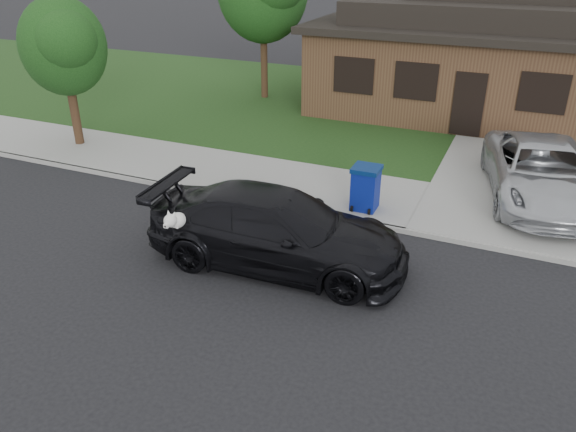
% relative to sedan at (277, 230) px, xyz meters
% --- Properties ---
extents(ground, '(120.00, 120.00, 0.00)m').
position_rel_sedan_xyz_m(ground, '(-1.55, -1.09, -0.79)').
color(ground, black).
rests_on(ground, ground).
extents(sidewalk, '(60.00, 3.00, 0.12)m').
position_rel_sedan_xyz_m(sidewalk, '(-1.55, 3.91, -0.73)').
color(sidewalk, gray).
rests_on(sidewalk, ground).
extents(curb, '(60.00, 0.12, 0.12)m').
position_rel_sedan_xyz_m(curb, '(-1.55, 2.41, -0.73)').
color(curb, gray).
rests_on(curb, ground).
extents(lawn, '(60.00, 13.00, 0.13)m').
position_rel_sedan_xyz_m(lawn, '(-1.55, 11.91, -0.73)').
color(lawn, '#193814').
rests_on(lawn, ground).
extents(driveway, '(4.50, 13.00, 0.14)m').
position_rel_sedan_xyz_m(driveway, '(4.45, 8.91, -0.72)').
color(driveway, gray).
rests_on(driveway, ground).
extents(sedan, '(5.57, 2.71, 1.58)m').
position_rel_sedan_xyz_m(sedan, '(0.00, 0.00, 0.00)').
color(sedan, black).
rests_on(sedan, ground).
extents(minivan, '(3.43, 5.66, 1.47)m').
position_rel_sedan_xyz_m(minivan, '(4.90, 5.40, 0.08)').
color(minivan, silver).
rests_on(minivan, driveway).
extents(recycling_bin, '(0.67, 0.72, 1.11)m').
position_rel_sedan_xyz_m(recycling_bin, '(0.98, 3.08, -0.11)').
color(recycling_bin, navy).
rests_on(recycling_bin, sidewalk).
extents(house, '(12.60, 8.60, 4.65)m').
position_rel_sedan_xyz_m(house, '(2.45, 13.90, 1.34)').
color(house, '#422B1C').
rests_on(house, ground).
extents(tree_2, '(2.73, 2.60, 4.59)m').
position_rel_sedan_xyz_m(tree_2, '(-8.93, 4.02, 2.48)').
color(tree_2, '#332114').
rests_on(tree_2, ground).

